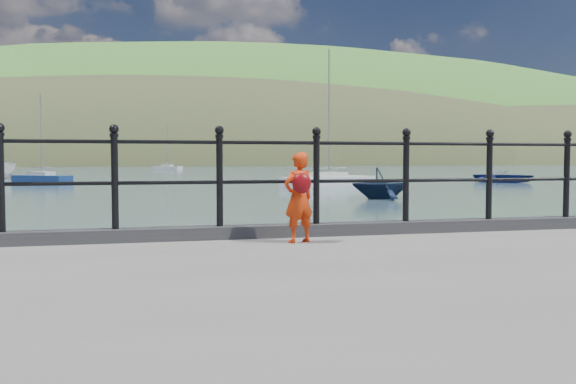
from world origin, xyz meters
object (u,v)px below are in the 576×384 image
object	(u,v)px
launch_white	(2,170)
launch_navy	(381,183)
launch_blue	(504,176)
sailboat_near	(329,182)
sailboat_deep	(167,168)
child	(299,197)
sailboat_port	(42,180)
railing	(269,169)

from	to	relation	value
launch_white	launch_navy	distance (m)	44.52
launch_blue	launch_white	size ratio (longest dim) A/B	1.05
sailboat_near	launch_white	bearing A→B (deg)	115.06
launch_white	sailboat_deep	world-z (taller)	sailboat_deep
child	sailboat_port	xyz separation A→B (m)	(-8.76, 42.73, -1.18)
child	sailboat_deep	distance (m)	98.81
sailboat_port	sailboat_deep	size ratio (longest dim) A/B	0.90
child	launch_white	distance (m)	59.98
launch_white	sailboat_near	world-z (taller)	sailboat_near
launch_navy	railing	bearing A→B (deg)	154.21
railing	launch_navy	xyz separation A→B (m)	(9.95, 20.32, -1.05)
launch_blue	sailboat_port	world-z (taller)	sailboat_port
railing	sailboat_deep	distance (m)	98.26
railing	launch_white	size ratio (longest dim) A/B	3.87
child	launch_blue	size ratio (longest dim) A/B	0.21
launch_navy	sailboat_deep	distance (m)	78.13
launch_navy	sailboat_near	world-z (taller)	sailboat_near
child	sailboat_deep	world-z (taller)	sailboat_deep
launch_navy	launch_white	bearing A→B (deg)	33.41
child	launch_blue	distance (m)	46.72
railing	launch_blue	size ratio (longest dim) A/B	3.67
railing	child	bearing A→B (deg)	-68.02
sailboat_port	sailboat_deep	distance (m)	57.30
sailboat_port	sailboat_near	xyz separation A→B (m)	(20.21, -8.18, -0.00)
launch_blue	launch_navy	distance (m)	24.54
launch_blue	sailboat_port	distance (m)	36.74
launch_blue	sailboat_deep	distance (m)	65.76
child	sailboat_deep	xyz separation A→B (m)	(3.29, 98.74, -1.18)
sailboat_deep	launch_white	bearing A→B (deg)	-75.20
railing	launch_white	world-z (taller)	railing
launch_white	sailboat_port	distance (m)	16.52
railing	launch_blue	distance (m)	46.41
railing	sailboat_near	world-z (taller)	sailboat_near
launch_navy	sailboat_port	world-z (taller)	sailboat_port
child	launch_white	xyz separation A→B (m)	(-14.60, 58.17, -0.62)
launch_navy	sailboat_near	bearing A→B (deg)	-6.92
launch_white	sailboat_near	distance (m)	35.18
launch_navy	sailboat_port	bearing A→B (deg)	40.52
sailboat_deep	launch_navy	bearing A→B (deg)	-46.68
sailboat_deep	launch_blue	bearing A→B (deg)	-29.67
railing	launch_white	bearing A→B (deg)	104.01
railing	launch_white	xyz separation A→B (m)	(-14.38, 57.61, -0.92)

